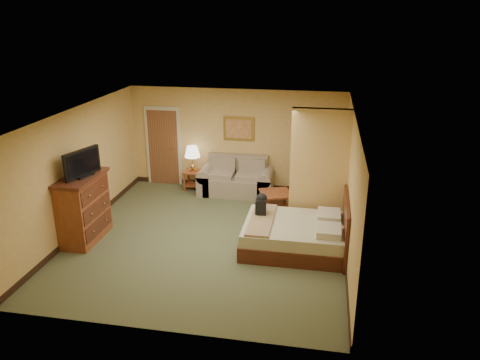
% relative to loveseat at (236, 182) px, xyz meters
% --- Properties ---
extents(floor, '(6.00, 6.00, 0.00)m').
position_rel_loveseat_xyz_m(floor, '(-0.08, -2.58, -0.31)').
color(floor, '#505638').
rests_on(floor, ground).
extents(ceiling, '(6.00, 6.00, 0.00)m').
position_rel_loveseat_xyz_m(ceiling, '(-0.08, -2.58, 2.29)').
color(ceiling, white).
rests_on(ceiling, back_wall).
extents(back_wall, '(5.50, 0.02, 2.60)m').
position_rel_loveseat_xyz_m(back_wall, '(-0.08, 0.42, 0.99)').
color(back_wall, '#DAAC5D').
rests_on(back_wall, floor).
extents(left_wall, '(0.02, 6.00, 2.60)m').
position_rel_loveseat_xyz_m(left_wall, '(-2.83, -2.58, 0.99)').
color(left_wall, '#DAAC5D').
rests_on(left_wall, floor).
extents(right_wall, '(0.02, 6.00, 2.60)m').
position_rel_loveseat_xyz_m(right_wall, '(2.67, -2.58, 0.99)').
color(right_wall, '#DAAC5D').
rests_on(right_wall, floor).
extents(partition, '(1.20, 0.15, 2.60)m').
position_rel_loveseat_xyz_m(partition, '(2.07, -1.65, 0.99)').
color(partition, '#DAAC5D').
rests_on(partition, floor).
extents(door, '(0.94, 0.16, 2.10)m').
position_rel_loveseat_xyz_m(door, '(-2.03, 0.39, 0.73)').
color(door, beige).
rests_on(door, floor).
extents(baseboard, '(5.50, 0.02, 0.12)m').
position_rel_loveseat_xyz_m(baseboard, '(-0.08, 0.41, -0.25)').
color(baseboard, black).
rests_on(baseboard, floor).
extents(loveseat, '(1.87, 0.87, 0.95)m').
position_rel_loveseat_xyz_m(loveseat, '(0.00, 0.00, 0.00)').
color(loveseat, gray).
rests_on(loveseat, floor).
extents(side_table, '(0.46, 0.46, 0.51)m').
position_rel_loveseat_xyz_m(side_table, '(-1.15, 0.07, 0.03)').
color(side_table, brown).
rests_on(side_table, floor).
extents(table_lamp, '(0.40, 0.40, 0.66)m').
position_rel_loveseat_xyz_m(table_lamp, '(-1.15, 0.07, 0.70)').
color(table_lamp, '#B78343').
rests_on(table_lamp, side_table).
extents(coffee_table, '(0.87, 0.87, 0.44)m').
position_rel_loveseat_xyz_m(coffee_table, '(1.11, -0.90, 0.01)').
color(coffee_table, brown).
rests_on(coffee_table, floor).
extents(wall_picture, '(0.79, 0.04, 0.62)m').
position_rel_loveseat_xyz_m(wall_picture, '(0.00, 0.40, 1.29)').
color(wall_picture, '#B78E3F').
rests_on(wall_picture, back_wall).
extents(dresser, '(0.67, 1.28, 1.37)m').
position_rel_loveseat_xyz_m(dresser, '(-2.55, -3.05, 0.38)').
color(dresser, brown).
rests_on(dresser, floor).
extents(tv, '(0.33, 0.87, 0.55)m').
position_rel_loveseat_xyz_m(tv, '(-2.45, -3.05, 1.32)').
color(tv, black).
rests_on(tv, dresser).
extents(bed, '(1.99, 1.69, 1.10)m').
position_rel_loveseat_xyz_m(bed, '(1.74, -2.68, -0.01)').
color(bed, '#451B10').
rests_on(bed, floor).
extents(backpack, '(0.22, 0.29, 0.47)m').
position_rel_loveseat_xyz_m(backpack, '(0.99, -2.42, 0.48)').
color(backpack, black).
rests_on(backpack, bed).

